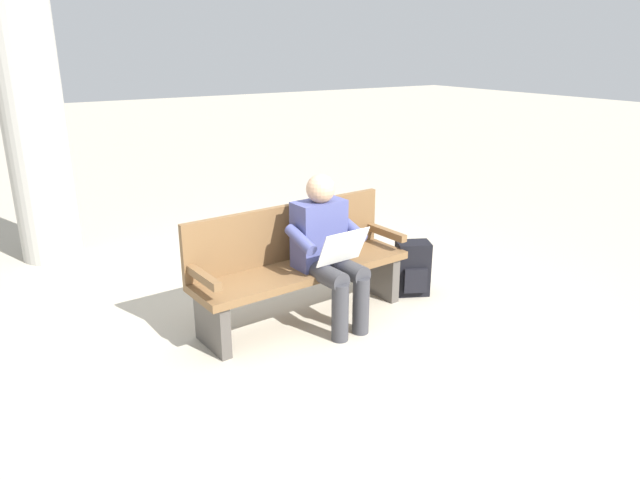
% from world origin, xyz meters
% --- Properties ---
extents(ground_plane, '(40.00, 40.00, 0.00)m').
position_xyz_m(ground_plane, '(0.00, 0.00, 0.00)').
color(ground_plane, '#B7AD99').
extents(bench_near, '(1.83, 0.60, 0.90)m').
position_xyz_m(bench_near, '(0.00, -0.07, 0.46)').
color(bench_near, brown).
rests_on(bench_near, ground).
extents(person_seated, '(0.59, 0.59, 1.18)m').
position_xyz_m(person_seated, '(-0.13, 0.15, 0.63)').
color(person_seated, '#474C84').
rests_on(person_seated, ground).
extents(backpack, '(0.34, 0.32, 0.48)m').
position_xyz_m(backpack, '(-1.06, 0.08, 0.23)').
color(backpack, black).
rests_on(backpack, ground).
extents(support_pillar, '(0.58, 0.58, 3.85)m').
position_xyz_m(support_pillar, '(1.45, -2.63, 1.93)').
color(support_pillar, '#B2AFA8').
rests_on(support_pillar, ground).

